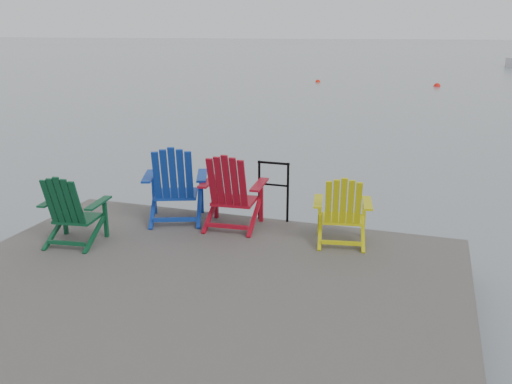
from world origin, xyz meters
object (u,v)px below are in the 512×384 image
(chair_yellow, at_px, (343,209))
(chair_red, at_px, (232,191))
(chair_blue, at_px, (175,183))
(handrail, at_px, (273,185))
(buoy_b, at_px, (318,82))
(chair_green, at_px, (72,209))
(buoy_d, at_px, (437,86))

(chair_yellow, bearing_deg, chair_red, 165.61)
(chair_blue, distance_m, chair_red, 0.89)
(handrail, height_order, buoy_b, handrail)
(chair_green, xyz_separation_m, chair_blue, (0.89, 1.24, 0.09))
(chair_yellow, relative_size, buoy_d, 2.33)
(handrail, relative_size, chair_yellow, 0.94)
(chair_green, height_order, buoy_b, chair_green)
(buoy_b, distance_m, buoy_d, 7.34)
(chair_blue, xyz_separation_m, buoy_b, (-3.75, 28.05, -1.08))
(handrail, xyz_separation_m, chair_red, (-0.47, -0.50, 0.02))
(chair_blue, distance_m, chair_yellow, 2.49)
(chair_blue, bearing_deg, handrail, -1.31)
(chair_green, xyz_separation_m, chair_yellow, (3.37, 1.11, -0.01))
(handrail, distance_m, chair_blue, 1.45)
(chair_red, relative_size, buoy_d, 2.70)
(chair_green, distance_m, chair_blue, 1.52)
(chair_green, relative_size, buoy_b, 2.93)
(handrail, xyz_separation_m, chair_green, (-2.25, -1.73, -0.05))
(handrail, height_order, chair_red, chair_red)
(chair_yellow, bearing_deg, chair_green, -171.87)
(chair_red, relative_size, chair_yellow, 1.16)
(handrail, relative_size, buoy_b, 2.72)
(handrail, relative_size, buoy_d, 2.20)
(chair_yellow, bearing_deg, buoy_d, 77.61)
(buoy_d, bearing_deg, chair_yellow, -92.26)
(chair_blue, distance_m, buoy_d, 27.76)
(buoy_d, bearing_deg, chair_blue, -97.41)
(handrail, bearing_deg, buoy_d, 85.31)
(chair_blue, bearing_deg, buoy_b, 76.39)
(buoy_b, bearing_deg, chair_yellow, -77.53)
(buoy_b, bearing_deg, chair_green, -84.43)
(chair_blue, xyz_separation_m, chair_red, (0.89, -0.00, -0.03))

